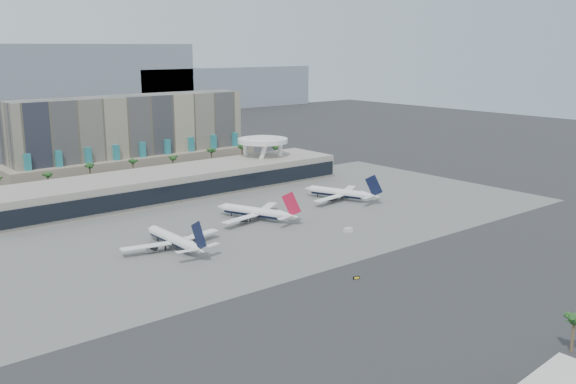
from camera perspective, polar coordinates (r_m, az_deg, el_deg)
ground at (r=217.88m, az=4.76°, el=-5.39°), size 900.00×900.00×0.00m
apron_pad at (r=258.39m, az=-3.76°, el=-2.43°), size 260.00×130.00×0.06m
mountain_ridge at (r=642.72m, az=-24.01°, el=8.36°), size 680.00×60.00×70.00m
hotel at (r=361.22m, az=-13.65°, el=4.34°), size 140.00×30.00×42.00m
terminal at (r=301.97m, az=-9.86°, el=0.91°), size 170.00×32.50×14.50m
saucer_structure at (r=334.70m, az=-2.25°, el=4.33°), size 26.00×26.00×21.89m
palm_row at (r=334.89m, az=-11.84°, el=2.69°), size 157.80×2.80×13.10m
airliner_left at (r=223.55m, az=-10.11°, el=-4.16°), size 37.77×38.84×13.42m
airliner_centre at (r=256.45m, az=-2.90°, el=-1.76°), size 35.67×36.78×13.43m
airliner_right at (r=290.20m, az=4.67°, el=-0.07°), size 35.69×36.85×13.33m
service_vehicle_a at (r=222.53m, az=-12.07°, el=-4.99°), size 4.23×2.88×1.89m
service_vehicle_b at (r=241.41m, az=5.36°, el=-3.38°), size 3.46×2.57×1.59m
taxiway_sign at (r=194.13m, az=6.09°, el=-7.59°), size 2.07×0.92×0.95m
near_palm_a at (r=161.04m, az=24.08°, el=-10.71°), size 6.00×6.00×9.51m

